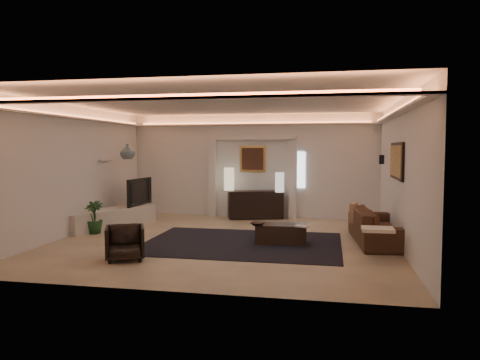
% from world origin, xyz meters
% --- Properties ---
extents(floor, '(7.00, 7.00, 0.00)m').
position_xyz_m(floor, '(0.00, 0.00, 0.00)').
color(floor, '#CEBA8A').
rests_on(floor, ground).
extents(ceiling, '(7.00, 7.00, 0.00)m').
position_xyz_m(ceiling, '(0.00, 0.00, 2.90)').
color(ceiling, white).
rests_on(ceiling, ground).
extents(wall_back, '(7.00, 0.00, 7.00)m').
position_xyz_m(wall_back, '(0.00, 3.50, 1.45)').
color(wall_back, white).
rests_on(wall_back, ground).
extents(wall_front, '(7.00, 0.00, 7.00)m').
position_xyz_m(wall_front, '(0.00, -3.50, 1.45)').
color(wall_front, white).
rests_on(wall_front, ground).
extents(wall_left, '(0.00, 7.00, 7.00)m').
position_xyz_m(wall_left, '(-3.50, 0.00, 1.45)').
color(wall_left, white).
rests_on(wall_left, ground).
extents(wall_right, '(0.00, 7.00, 7.00)m').
position_xyz_m(wall_right, '(3.50, 0.00, 1.45)').
color(wall_right, white).
rests_on(wall_right, ground).
extents(cove_soffit, '(7.00, 7.00, 0.04)m').
position_xyz_m(cove_soffit, '(0.00, 0.00, 2.62)').
color(cove_soffit, silver).
rests_on(cove_soffit, ceiling).
extents(daylight_slit, '(0.25, 0.03, 1.00)m').
position_xyz_m(daylight_slit, '(1.35, 3.48, 1.35)').
color(daylight_slit, white).
rests_on(daylight_slit, wall_back).
extents(area_rug, '(4.00, 3.00, 0.01)m').
position_xyz_m(area_rug, '(0.40, -0.20, 0.01)').
color(area_rug, black).
rests_on(area_rug, ground).
extents(pilaster_left, '(0.22, 0.20, 2.20)m').
position_xyz_m(pilaster_left, '(-1.15, 3.40, 1.10)').
color(pilaster_left, silver).
rests_on(pilaster_left, ground).
extents(pilaster_right, '(0.22, 0.20, 2.20)m').
position_xyz_m(pilaster_right, '(1.15, 3.40, 1.10)').
color(pilaster_right, silver).
rests_on(pilaster_right, ground).
extents(alcove_header, '(2.52, 0.20, 0.12)m').
position_xyz_m(alcove_header, '(0.00, 3.40, 2.25)').
color(alcove_header, silver).
rests_on(alcove_header, wall_back).
extents(painting_frame, '(0.74, 0.04, 0.74)m').
position_xyz_m(painting_frame, '(0.00, 3.47, 1.65)').
color(painting_frame, tan).
rests_on(painting_frame, wall_back).
extents(painting_canvas, '(0.62, 0.02, 0.62)m').
position_xyz_m(painting_canvas, '(0.00, 3.44, 1.65)').
color(painting_canvas, '#4C2D1E').
rests_on(painting_canvas, wall_back).
extents(art_panel_frame, '(0.04, 1.64, 0.74)m').
position_xyz_m(art_panel_frame, '(3.47, 0.30, 1.70)').
color(art_panel_frame, black).
rests_on(art_panel_frame, wall_right).
extents(art_panel_gold, '(0.02, 1.50, 0.62)m').
position_xyz_m(art_panel_gold, '(3.44, 0.30, 1.70)').
color(art_panel_gold, tan).
rests_on(art_panel_gold, wall_right).
extents(wall_sconce, '(0.12, 0.12, 0.22)m').
position_xyz_m(wall_sconce, '(3.38, 2.20, 1.68)').
color(wall_sconce, black).
rests_on(wall_sconce, wall_right).
extents(wall_niche, '(0.10, 0.55, 0.04)m').
position_xyz_m(wall_niche, '(-3.44, 1.40, 1.65)').
color(wall_niche, silver).
rests_on(wall_niche, wall_left).
extents(console, '(1.58, 0.92, 0.75)m').
position_xyz_m(console, '(0.14, 3.13, 0.40)').
color(console, black).
rests_on(console, ground).
extents(lamp_left, '(0.36, 0.36, 0.63)m').
position_xyz_m(lamp_left, '(-0.61, 3.15, 1.09)').
color(lamp_left, beige).
rests_on(lamp_left, console).
extents(lamp_right, '(0.30, 0.30, 0.53)m').
position_xyz_m(lamp_right, '(0.83, 2.89, 1.09)').
color(lamp_right, silver).
rests_on(lamp_right, console).
extents(media_ledge, '(1.53, 2.59, 0.48)m').
position_xyz_m(media_ledge, '(-3.15, 1.05, 0.22)').
color(media_ledge, beige).
rests_on(media_ledge, ground).
extents(tv, '(1.24, 0.26, 0.71)m').
position_xyz_m(tv, '(-2.83, 1.83, 0.80)').
color(tv, black).
rests_on(tv, media_ledge).
extents(figurine, '(0.14, 0.14, 0.34)m').
position_xyz_m(figurine, '(-3.03, 2.20, 0.64)').
color(figurine, '#3F2C1B').
rests_on(figurine, media_ledge).
extents(ginger_jar, '(0.41, 0.41, 0.39)m').
position_xyz_m(ginger_jar, '(-2.97, 1.68, 1.86)').
color(ginger_jar, '#414A52').
rests_on(ginger_jar, wall_niche).
extents(plant, '(0.45, 0.45, 0.74)m').
position_xyz_m(plant, '(-3.15, 0.24, 0.37)').
color(plant, '#1B3E1B').
rests_on(plant, ground).
extents(sofa, '(2.44, 1.12, 0.69)m').
position_xyz_m(sofa, '(3.15, 0.45, 0.35)').
color(sofa, '#462B20').
rests_on(sofa, ground).
extents(throw_blanket, '(0.54, 0.44, 0.06)m').
position_xyz_m(throw_blanket, '(2.98, -1.16, 0.55)').
color(throw_blanket, white).
rests_on(throw_blanket, sofa).
extents(throw_pillow, '(0.19, 0.42, 0.41)m').
position_xyz_m(throw_pillow, '(2.67, 0.91, 0.55)').
color(throw_pillow, tan).
rests_on(throw_pillow, sofa).
extents(coffee_table, '(1.06, 0.62, 0.38)m').
position_xyz_m(coffee_table, '(1.19, -0.03, 0.20)').
color(coffee_table, black).
rests_on(coffee_table, ground).
extents(bowl, '(0.35, 0.35, 0.07)m').
position_xyz_m(bowl, '(0.74, -0.31, 0.44)').
color(bowl, '#30211A').
rests_on(bowl, coffee_table).
extents(magazine, '(0.28, 0.24, 0.03)m').
position_xyz_m(magazine, '(1.62, -0.31, 0.42)').
color(magazine, silver).
rests_on(magazine, coffee_table).
extents(armchair, '(0.87, 0.88, 0.61)m').
position_xyz_m(armchair, '(-1.35, -1.96, 0.30)').
color(armchair, black).
rests_on(armchair, ground).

